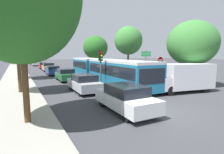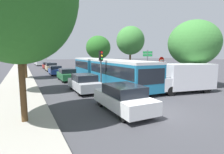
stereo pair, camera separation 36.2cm
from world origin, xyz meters
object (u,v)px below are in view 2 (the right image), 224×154
object	(u,v)px
city_bus_rear	(40,60)
tree_left_mid	(18,27)
queued_car_silver	(84,83)
traffic_light	(101,61)
direction_sign_post	(147,59)
queued_car_red	(47,65)
no_entry_sign	(161,66)
articulated_bus	(105,69)
tree_right_mid	(130,41)
queued_car_green	(67,75)
tree_right_far	(98,48)
tree_left_far	(24,43)
queued_car_white	(123,98)
tree_right_near	(194,44)
white_van	(185,77)
queued_car_blue	(55,70)
queued_car_tan	(51,67)

from	to	relation	value
city_bus_rear	tree_left_mid	size ratio (longest dim) A/B	1.44
queued_car_silver	traffic_light	bearing A→B (deg)	-69.30
city_bus_rear	direction_sign_post	distance (m)	37.72
city_bus_rear	queued_car_red	size ratio (longest dim) A/B	2.83
direction_sign_post	queued_car_silver	bearing A→B (deg)	7.02
no_entry_sign	direction_sign_post	distance (m)	3.81
articulated_bus	tree_left_mid	bearing A→B (deg)	-71.08
queued_car_red	tree_right_mid	xyz separation A→B (m)	(9.70, -17.56, 4.29)
city_bus_rear	traffic_light	size ratio (longest dim) A/B	3.27
direction_sign_post	city_bus_rear	bearing A→B (deg)	-89.58
queued_car_green	direction_sign_post	size ratio (longest dim) A/B	1.15
tree_left_mid	tree_right_far	bearing A→B (deg)	52.73
queued_car_red	queued_car_silver	bearing A→B (deg)	-179.36
traffic_light	tree_left_far	world-z (taller)	tree_left_far
queued_car_white	tree_right_near	distance (m)	10.97
white_van	tree_right_mid	world-z (taller)	tree_right_mid
tree_left_far	tree_right_mid	size ratio (longest dim) A/B	0.91
tree_left_mid	tree_left_far	size ratio (longest dim) A/B	1.18
articulated_bus	queued_car_blue	distance (m)	10.11
city_bus_rear	white_van	world-z (taller)	city_bus_rear
tree_right_near	articulated_bus	bearing A→B (deg)	134.77
tree_left_far	tree_right_far	distance (m)	17.37
queued_car_silver	tree_left_far	bearing A→B (deg)	22.21
queued_car_tan	tree_right_near	size ratio (longest dim) A/B	0.70
queued_car_green	tree_right_mid	distance (m)	10.79
queued_car_silver	direction_sign_post	size ratio (longest dim) A/B	1.17
tree_left_mid	tree_right_mid	xyz separation A→B (m)	(14.51, 6.76, -0.17)
city_bus_rear	white_van	bearing A→B (deg)	-171.18
white_van	tree_right_near	xyz separation A→B (m)	(2.91, 1.60, 2.77)
queued_car_blue	queued_car_red	size ratio (longest dim) A/B	1.01
tree_right_mid	tree_right_far	size ratio (longest dim) A/B	1.03
queued_car_silver	tree_left_mid	distance (m)	6.55
tree_right_far	queued_car_tan	bearing A→B (deg)	-174.31
queued_car_blue	tree_right_far	distance (m)	13.00
queued_car_white	tree_right_far	bearing A→B (deg)	-18.94
queued_car_white	tree_left_mid	bearing A→B (deg)	34.40
queued_car_white	queued_car_tan	bearing A→B (deg)	1.27
direction_sign_post	tree_right_far	xyz separation A→B (m)	(0.60, 17.16, 1.81)
tree_left_far	tree_left_mid	bearing A→B (deg)	-93.14
queued_car_tan	queued_car_red	world-z (taller)	queued_car_tan
queued_car_white	queued_car_green	size ratio (longest dim) A/B	1.02
queued_car_blue	articulated_bus	bearing A→B (deg)	-156.40
tree_right_far	city_bus_rear	bearing A→B (deg)	117.22
tree_left_mid	tree_right_far	xyz separation A→B (m)	(14.58, 19.15, -0.78)
queued_car_tan	direction_sign_post	xyz separation A→B (m)	(9.16, -16.18, 1.78)
direction_sign_post	tree_left_mid	bearing A→B (deg)	-5.81
tree_left_mid	queued_car_green	bearing A→B (deg)	47.37
queued_car_tan	traffic_light	distance (m)	19.28
articulated_bus	tree_left_far	world-z (taller)	tree_left_far
queued_car_blue	direction_sign_post	xyz separation A→B (m)	(9.48, -9.82, 1.86)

